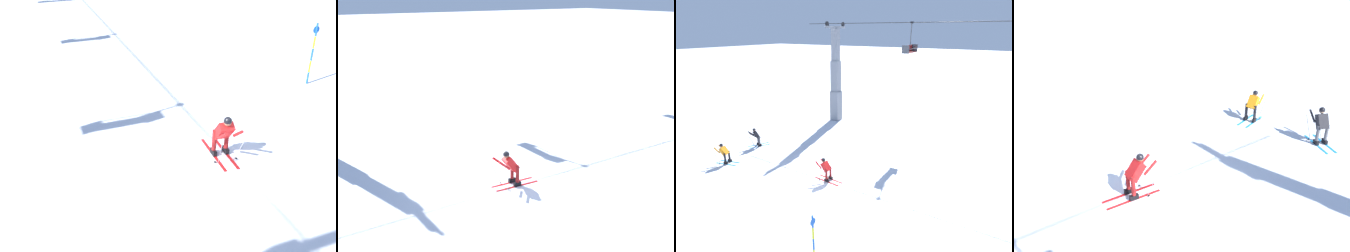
% 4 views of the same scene
% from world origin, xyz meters
% --- Properties ---
extents(ground_plane, '(260.00, 260.00, 0.00)m').
position_xyz_m(ground_plane, '(0.00, 0.00, 0.00)').
color(ground_plane, white).
extents(skier_carving_main, '(1.80, 0.73, 1.53)m').
position_xyz_m(skier_carving_main, '(0.49, -0.09, 0.79)').
color(skier_carving_main, red).
rests_on(skier_carving_main, ground_plane).
extents(skier_distant_uphill, '(1.70, 1.01, 1.53)m').
position_xyz_m(skier_distant_uphill, '(-6.71, -1.89, 0.80)').
color(skier_distant_uphill, '#198CCC').
rests_on(skier_distant_uphill, ground_plane).
extents(skier_distant_downhill, '(1.21, 1.68, 1.60)m').
position_xyz_m(skier_distant_downhill, '(-7.15, 1.30, 0.85)').
color(skier_distant_downhill, '#198CCC').
rests_on(skier_distant_downhill, ground_plane).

